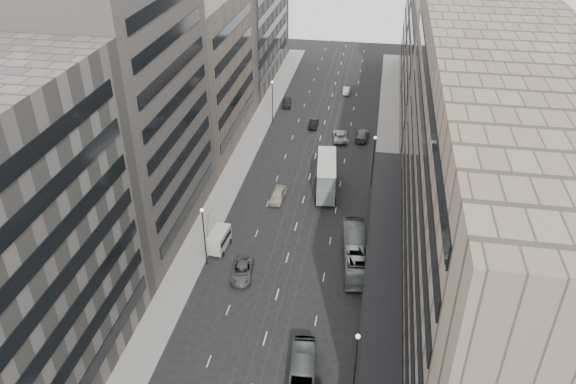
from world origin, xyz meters
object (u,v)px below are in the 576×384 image
Objects in this scene: sedan_2 at (242,271)px; bus_far at (355,252)px; bus_near at (302,381)px; panel_van at (219,239)px; double_decker at (326,175)px.

bus_far is at bearing 12.59° from sedan_2.
bus_near is 0.83× the size of bus_far.
bus_near is at bearing -65.59° from sedan_2.
bus_far reaches higher than panel_van.
bus_near is 1.93× the size of sedan_2.
double_decker reaches higher than bus_far.
double_decker is 1.90× the size of sedan_2.
double_decker reaches higher than bus_near.
bus_far reaches higher than sedan_2.
sedan_2 is (-9.68, 15.66, -0.68)m from bus_near.
double_decker is 2.25× the size of panel_van.
panel_van is at bearing -61.14° from bus_near.
bus_near is 20.79m from bus_far.
panel_van is at bearing 123.68° from sedan_2.
bus_near is 24.71m from panel_van.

